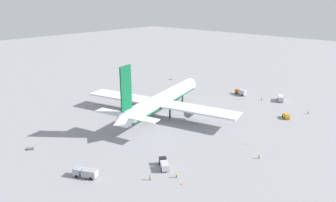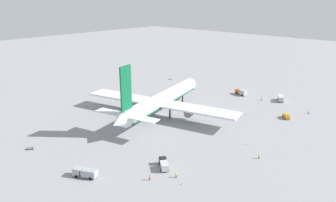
{
  "view_description": "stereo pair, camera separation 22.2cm",
  "coord_description": "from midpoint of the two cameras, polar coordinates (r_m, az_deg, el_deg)",
  "views": [
    {
      "loc": [
        -95.01,
        -89.01,
        48.29
      ],
      "look_at": [
        0.04,
        -3.11,
        6.6
      ],
      "focal_mm": 34.65,
      "sensor_mm": 36.0,
      "label": 1
    },
    {
      "loc": [
        -94.86,
        -89.17,
        48.29
      ],
      "look_at": [
        0.04,
        -3.11,
        6.6
      ],
      "focal_mm": 34.65,
      "sensor_mm": 36.0,
      "label": 2
    }
  ],
  "objects": [
    {
      "name": "ground_worker_3",
      "position": [
        91.43,
        -3.17,
        -13.24
      ],
      "size": [
        0.56,
        0.56,
        1.74
      ],
      "color": "#3F3F47",
      "rests_on": "ground"
    },
    {
      "name": "ground_plane",
      "position": [
        138.86,
        -0.91,
        -2.33
      ],
      "size": [
        600.0,
        600.0,
        0.0
      ],
      "primitive_type": "plane",
      "color": "gray"
    },
    {
      "name": "service_van",
      "position": [
        142.5,
        20.12,
        -2.49
      ],
      "size": [
        4.45,
        4.28,
        1.97
      ],
      "color": "orange",
      "rests_on": "ground"
    },
    {
      "name": "service_truck_3",
      "position": [
        96.76,
        -0.69,
        -11.01
      ],
      "size": [
        5.35,
        6.06,
        2.3
      ],
      "color": "black",
      "rests_on": "ground"
    },
    {
      "name": "baggage_cart_0",
      "position": [
        196.73,
        0.54,
        3.9
      ],
      "size": [
        3.26,
        2.9,
        0.4
      ],
      "color": "gray",
      "rests_on": "ground"
    },
    {
      "name": "ground_worker_1",
      "position": [
        106.04,
        15.78,
        -9.31
      ],
      "size": [
        0.47,
        0.47,
        1.62
      ],
      "color": "navy",
      "rests_on": "ground"
    },
    {
      "name": "traffic_cone_3",
      "position": [
        89.83,
        2.47,
        -14.3
      ],
      "size": [
        0.36,
        0.36,
        0.55
      ],
      "primitive_type": "cone",
      "color": "orange",
      "rests_on": "ground"
    },
    {
      "name": "service_truck_1",
      "position": [
        164.67,
        19.26,
        0.47
      ],
      "size": [
        6.53,
        4.72,
        2.62
      ],
      "color": "white",
      "rests_on": "ground"
    },
    {
      "name": "traffic_cone_0",
      "position": [
        180.03,
        -7.38,
        2.4
      ],
      "size": [
        0.36,
        0.36,
        0.55
      ],
      "primitive_type": "cone",
      "color": "orange",
      "rests_on": "ground"
    },
    {
      "name": "baggage_cart_1",
      "position": [
        117.41,
        -23.07,
        -7.67
      ],
      "size": [
        2.79,
        2.36,
        0.4
      ],
      "color": "#595B60",
      "rests_on": "ground"
    },
    {
      "name": "traffic_cone_1",
      "position": [
        161.96,
        12.36,
        0.35
      ],
      "size": [
        0.36,
        0.36,
        0.55
      ],
      "primitive_type": "cone",
      "color": "orange",
      "rests_on": "ground"
    },
    {
      "name": "ground_worker_4",
      "position": [
        151.47,
        23.5,
        -1.79
      ],
      "size": [
        0.5,
        0.5,
        1.63
      ],
      "color": "black",
      "rests_on": "ground"
    },
    {
      "name": "ground_worker_0",
      "position": [
        92.43,
        1.49,
        -12.86
      ],
      "size": [
        0.45,
        0.45,
        1.68
      ],
      "color": "navy",
      "rests_on": "ground"
    },
    {
      "name": "service_truck_0",
      "position": [
        169.36,
        12.82,
        1.54
      ],
      "size": [
        3.74,
        6.73,
        2.85
      ],
      "color": "#BF4C14",
      "rests_on": "ground"
    },
    {
      "name": "airliner",
      "position": [
        135.57,
        -1.27,
        0.14
      ],
      "size": [
        65.55,
        68.09,
        25.79
      ],
      "color": "silver",
      "rests_on": "ground"
    },
    {
      "name": "ground_worker_2",
      "position": [
        162.98,
        16.19,
        0.37
      ],
      "size": [
        0.43,
        0.43,
        1.68
      ],
      "color": "#3F3F47",
      "rests_on": "ground"
    },
    {
      "name": "service_truck_2",
      "position": [
        95.22,
        -14.27,
        -12.06
      ],
      "size": [
        5.14,
        7.18,
        2.53
      ],
      "color": "#999EA5",
      "rests_on": "ground"
    },
    {
      "name": "traffic_cone_2",
      "position": [
        114.48,
        13.62,
        -7.32
      ],
      "size": [
        0.36,
        0.36,
        0.55
      ],
      "primitive_type": "cone",
      "color": "orange",
      "rests_on": "ground"
    }
  ]
}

